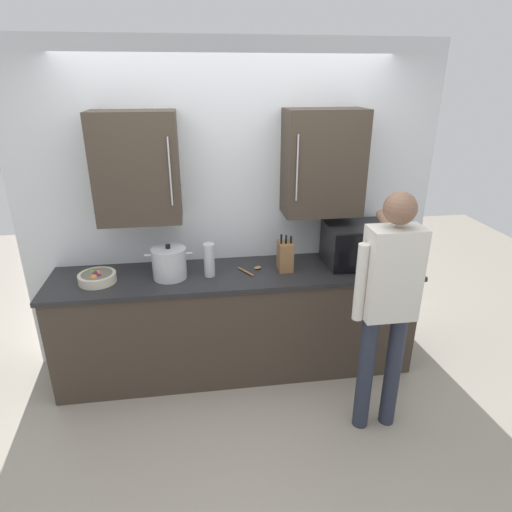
{
  "coord_description": "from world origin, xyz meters",
  "views": [
    {
      "loc": [
        -0.3,
        -2.48,
        2.34
      ],
      "look_at": [
        0.15,
        0.62,
        1.05
      ],
      "focal_mm": 30.68,
      "sensor_mm": 36.0,
      "label": 1
    }
  ],
  "objects": [
    {
      "name": "stock_pot",
      "position": [
        -0.52,
        0.65,
        1.02
      ],
      "size": [
        0.36,
        0.26,
        0.27
      ],
      "color": "#B7BABF",
      "rests_on": "counter_unit"
    },
    {
      "name": "knife_block",
      "position": [
        0.39,
        0.66,
        1.02
      ],
      "size": [
        0.11,
        0.15,
        0.31
      ],
      "color": "brown",
      "rests_on": "counter_unit"
    },
    {
      "name": "back_wall_tiled",
      "position": [
        -0.0,
        0.98,
        1.42
      ],
      "size": [
        3.4,
        0.44,
        2.62
      ],
      "color": "silver",
      "rests_on": "ground_plane"
    },
    {
      "name": "wooden_spoon",
      "position": [
        0.13,
        0.69,
        0.91
      ],
      "size": [
        0.2,
        0.18,
        0.02
      ],
      "color": "#A37547",
      "rests_on": "counter_unit"
    },
    {
      "name": "person_figure",
      "position": [
        0.9,
        -0.12,
        1.03
      ],
      "size": [
        0.44,
        0.63,
        1.72
      ],
      "color": "#282D3D",
      "rests_on": "ground_plane"
    },
    {
      "name": "ground_plane",
      "position": [
        0.0,
        0.0,
        0.0
      ],
      "size": [
        9.18,
        9.18,
        0.0
      ],
      "primitive_type": "plane",
      "color": "#9E9384"
    },
    {
      "name": "thermos_flask",
      "position": [
        -0.21,
        0.64,
        1.03
      ],
      "size": [
        0.09,
        0.09,
        0.26
      ],
      "color": "#B7BABF",
      "rests_on": "counter_unit"
    },
    {
      "name": "fruit_bowl",
      "position": [
        -1.06,
        0.64,
        0.94
      ],
      "size": [
        0.28,
        0.28,
        0.09
      ],
      "color": "beige",
      "rests_on": "counter_unit"
    },
    {
      "name": "microwave_oven",
      "position": [
        0.98,
        0.71,
        1.07
      ],
      "size": [
        0.52,
        0.42,
        0.33
      ],
      "color": "black",
      "rests_on": "counter_unit"
    },
    {
      "name": "counter_unit",
      "position": [
        0.0,
        0.67,
        0.45
      ],
      "size": [
        2.91,
        0.64,
        0.9
      ],
      "color": "#3D3328",
      "rests_on": "ground_plane"
    }
  ]
}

